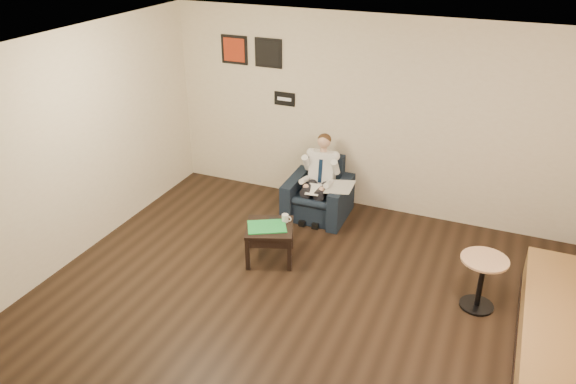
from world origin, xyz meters
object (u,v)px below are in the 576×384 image
at_px(banquette, 564,305).
at_px(coffee_mug, 285,218).
at_px(cafe_table, 481,283).
at_px(armchair, 318,190).
at_px(seated_man, 316,183).
at_px(side_table, 270,242).
at_px(smartphone, 275,219).
at_px(green_folder, 267,227).

bearing_deg(banquette, coffee_mug, 166.15).
bearing_deg(cafe_table, armchair, 151.49).
xyz_separation_m(seated_man, side_table, (-0.17, -1.20, -0.33)).
distance_m(armchair, cafe_table, 2.71).
xyz_separation_m(seated_man, banquette, (3.13, -1.79, 0.13)).
distance_m(armchair, side_table, 1.33).
bearing_deg(coffee_mug, smartphone, -176.31).
relative_size(side_table, green_folder, 1.22).
xyz_separation_m(armchair, seated_man, (0.00, -0.11, 0.15)).
height_order(armchair, smartphone, armchair).
xyz_separation_m(seated_man, coffee_mug, (-0.03, -1.01, -0.04)).
relative_size(armchair, cafe_table, 1.34).
xyz_separation_m(green_folder, banquette, (3.32, -0.56, 0.22)).
bearing_deg(side_table, banquette, -10.24).
bearing_deg(smartphone, coffee_mug, -7.10).
height_order(side_table, smartphone, smartphone).
xyz_separation_m(armchair, cafe_table, (2.38, -1.29, -0.10)).
relative_size(armchair, banquette, 0.31).
height_order(seated_man, green_folder, seated_man).
bearing_deg(smartphone, side_table, -97.35).
bearing_deg(banquette, side_table, 169.76).
relative_size(coffee_mug, banquette, 0.04).
xyz_separation_m(armchair, smartphone, (-0.17, -1.13, 0.06)).
bearing_deg(cafe_table, green_folder, -178.95).
height_order(banquette, cafe_table, banquette).
bearing_deg(coffee_mug, cafe_table, -3.99).
xyz_separation_m(side_table, coffee_mug, (0.13, 0.18, 0.29)).
bearing_deg(seated_man, side_table, -98.95).
xyz_separation_m(green_folder, smartphone, (0.01, 0.21, -0.00)).
distance_m(smartphone, banquette, 3.40).
bearing_deg(seated_man, banquette, -30.94).
bearing_deg(side_table, coffee_mug, 54.48).
distance_m(banquette, cafe_table, 1.04).
bearing_deg(green_folder, smartphone, 86.83).
relative_size(armchair, side_table, 1.48).
height_order(side_table, cafe_table, cafe_table).
bearing_deg(side_table, smartphone, 93.44).
bearing_deg(green_folder, armchair, 82.13).
relative_size(side_table, cafe_table, 0.91).
xyz_separation_m(smartphone, cafe_table, (2.55, -0.16, -0.16)).
height_order(coffee_mug, smartphone, coffee_mug).
height_order(armchair, banquette, banquette).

